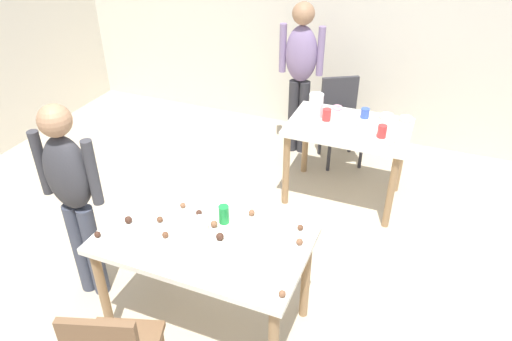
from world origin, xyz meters
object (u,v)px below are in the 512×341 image
(person_girl_near, at_px, (72,190))
(dining_table_near, at_px, (204,250))
(pitcher_far, at_px, (316,105))
(dining_table_far, at_px, (348,137))
(person_adult_far, at_px, (301,66))
(mixing_bowl, at_px, (246,235))
(chair_far_table, at_px, (341,115))
(soda_can, at_px, (224,214))

(person_girl_near, bearing_deg, dining_table_near, 2.30)
(pitcher_far, bearing_deg, dining_table_far, -12.10)
(dining_table_near, xyz_separation_m, dining_table_far, (0.49, 1.81, -0.02))
(dining_table_far, xyz_separation_m, pitcher_far, (-0.32, 0.07, 0.22))
(pitcher_far, bearing_deg, person_adult_far, 118.96)
(person_girl_near, distance_m, mixing_bowl, 1.18)
(person_girl_near, bearing_deg, mixing_bowl, 5.47)
(chair_far_table, bearing_deg, mixing_bowl, -90.41)
(dining_table_near, height_order, chair_far_table, chair_far_table)
(pitcher_far, bearing_deg, soda_can, -93.56)
(soda_can, bearing_deg, dining_table_near, -106.57)
(mixing_bowl, bearing_deg, soda_can, 150.58)
(chair_far_table, distance_m, mixing_bowl, 2.46)
(chair_far_table, height_order, person_adult_far, person_adult_far)
(chair_far_table, relative_size, person_adult_far, 0.55)
(person_adult_far, relative_size, pitcher_far, 7.48)
(dining_table_far, distance_m, chair_far_table, 0.75)
(pitcher_far, bearing_deg, dining_table_near, -94.88)
(mixing_bowl, relative_size, pitcher_far, 1.01)
(person_adult_far, bearing_deg, mixing_bowl, -79.89)
(soda_can, bearing_deg, person_adult_far, 95.83)
(chair_far_table, xyz_separation_m, mixing_bowl, (-0.02, -2.44, 0.30))
(person_girl_near, xyz_separation_m, mixing_bowl, (1.17, 0.11, -0.09))
(chair_far_table, bearing_deg, person_girl_near, -114.90)
(chair_far_table, bearing_deg, pitcher_far, -99.68)
(dining_table_far, relative_size, chair_far_table, 1.20)
(dining_table_near, height_order, person_adult_far, person_adult_far)
(person_girl_near, bearing_deg, pitcher_far, 60.70)
(dining_table_near, bearing_deg, person_girl_near, -177.70)
(dining_table_far, distance_m, person_adult_far, 1.01)
(dining_table_near, relative_size, soda_can, 10.43)
(chair_far_table, bearing_deg, person_adult_far, -178.07)
(mixing_bowl, xyz_separation_m, pitcher_far, (-0.09, 1.81, 0.06))
(dining_table_near, bearing_deg, soda_can, 73.43)
(soda_can, bearing_deg, mixing_bowl, -29.42)
(person_adult_far, distance_m, mixing_bowl, 2.47)
(dining_table_near, height_order, dining_table_far, same)
(dining_table_near, relative_size, chair_far_table, 1.46)
(person_girl_near, bearing_deg, soda_can, 12.90)
(soda_can, relative_size, pitcher_far, 0.57)
(dining_table_far, xyz_separation_m, person_adult_far, (-0.67, 0.69, 0.33))
(chair_far_table, height_order, person_girl_near, person_girl_near)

